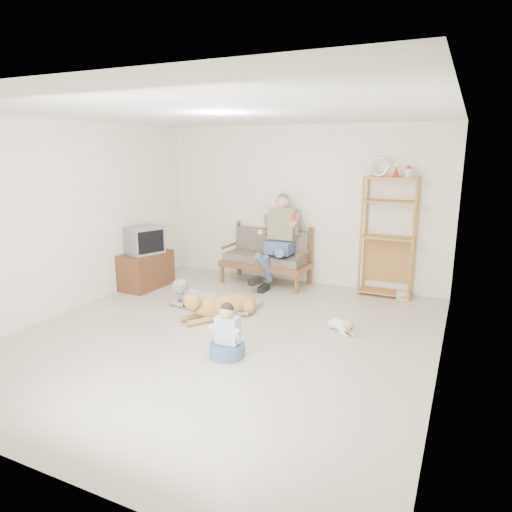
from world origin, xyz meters
The scene contains 17 objects.
floor centered at (0.00, 0.00, 0.00)m, with size 5.50×5.50×0.00m, color beige.
ceiling centered at (0.00, 0.00, 2.70)m, with size 5.50×5.50×0.00m, color white.
wall_back centered at (0.00, 2.75, 1.35)m, with size 5.00×5.00×0.00m, color silver.
wall_front centered at (0.00, -2.75, 1.35)m, with size 5.00×5.00×0.00m, color silver.
wall_left centered at (-2.50, 0.00, 1.35)m, with size 5.50×5.50×0.00m, color silver.
wall_right centered at (2.50, 0.00, 1.35)m, with size 5.50×5.50×0.00m, color silver.
loveseat centered at (-0.48, 2.40, 0.49)m, with size 1.52×0.75×0.95m.
man centered at (-0.23, 2.19, 0.72)m, with size 0.60×0.85×1.38m.
etagere centered at (1.52, 2.55, 0.97)m, with size 0.84×0.37×2.20m.
book_stack centered at (1.83, 2.46, 0.06)m, with size 0.20×0.14×0.12m, color beige.
tv_stand centered at (-2.23, 1.27, 0.30)m, with size 0.56×0.93×0.60m.
crt_tv centered at (-2.19, 1.24, 0.83)m, with size 0.61×0.67×0.45m.
wall_outlet centered at (-1.25, 2.73, 0.30)m, with size 0.12×0.02×0.08m, color white.
golden_retriever centered at (-0.39, 0.55, 0.17)m, with size 0.83×1.22×0.42m.
shaggy_dog centered at (-0.78, 0.71, 0.16)m, with size 1.38×0.42×0.41m.
terrier centered at (1.31, 0.75, 0.09)m, with size 0.46×0.42×0.21m.
child centered at (0.30, -0.48, 0.23)m, with size 0.40×0.40×0.64m.
Camera 1 is at (2.64, -4.69, 2.30)m, focal length 32.00 mm.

